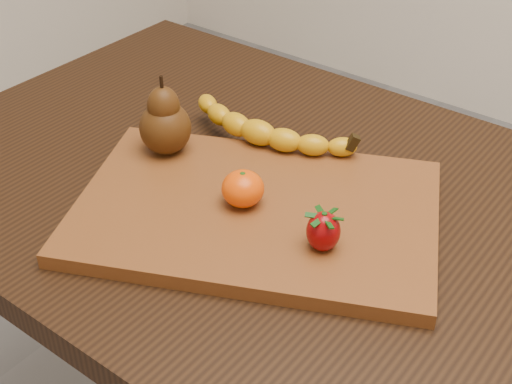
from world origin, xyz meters
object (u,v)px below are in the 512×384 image
Objects in this scene: pear at (164,115)px; mandarin at (243,189)px; table at (256,237)px; cutting_board at (256,211)px.

pear reaches higher than mandarin.
mandarin is at bearing -12.10° from pear.
pear is 0.17m from mandarin.
pear reaches higher than table.
table is at bearing 102.54° from cutting_board.
mandarin is (0.03, -0.07, 0.14)m from table.
mandarin is (-0.02, -0.01, 0.03)m from cutting_board.
table is at bearing 115.59° from mandarin.
pear is at bearing -164.20° from table.
pear reaches higher than cutting_board.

